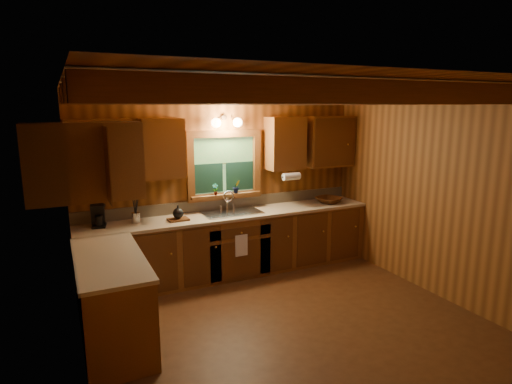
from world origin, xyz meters
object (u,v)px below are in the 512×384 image
object	(u,v)px
wicker_basket	(329,200)
sink	(232,216)
coffee_maker	(98,216)
cutting_board	(178,219)

from	to	relation	value
wicker_basket	sink	bearing A→B (deg)	177.76
wicker_basket	coffee_maker	bearing A→B (deg)	177.52
cutting_board	wicker_basket	xyz separation A→B (m)	(2.40, -0.00, 0.04)
cutting_board	wicker_basket	size ratio (longest dim) A/B	0.70
sink	coffee_maker	distance (m)	1.78
sink	wicker_basket	bearing A→B (deg)	-2.24
coffee_maker	cutting_board	xyz separation A→B (m)	(0.98, -0.15, -0.13)
sink	coffee_maker	bearing A→B (deg)	177.30
sink	wicker_basket	world-z (taller)	sink
sink	coffee_maker	size ratio (longest dim) A/B	2.88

